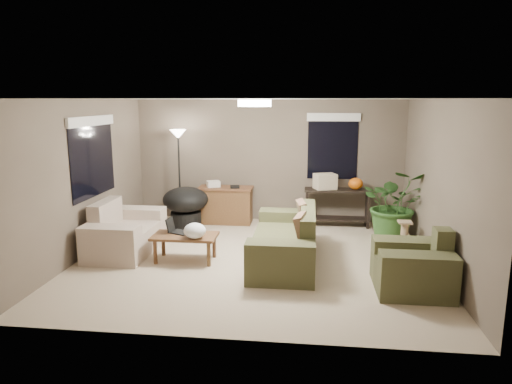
# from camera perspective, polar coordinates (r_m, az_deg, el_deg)

# --- Properties ---
(room_shell) EXTENTS (5.50, 5.50, 5.50)m
(room_shell) POSITION_cam_1_polar(r_m,az_deg,el_deg) (7.01, -0.19, 1.28)
(room_shell) COLOR #BDAA8C
(room_shell) RESTS_ON ground
(main_sofa) EXTENTS (0.95, 2.20, 0.85)m
(main_sofa) POSITION_cam_1_polar(r_m,az_deg,el_deg) (7.17, 3.86, -6.40)
(main_sofa) COLOR brown
(main_sofa) RESTS_ON ground
(throw_pillows) EXTENTS (0.30, 1.38, 0.47)m
(throw_pillows) POSITION_cam_1_polar(r_m,az_deg,el_deg) (7.06, 5.97, -3.71)
(throw_pillows) COLOR #8C7251
(throw_pillows) RESTS_ON main_sofa
(loveseat) EXTENTS (0.90, 1.60, 0.85)m
(loveseat) POSITION_cam_1_polar(r_m,az_deg,el_deg) (7.94, -16.14, -5.04)
(loveseat) COLOR #BEB5A2
(loveseat) RESTS_ON ground
(armchair) EXTENTS (0.95, 1.00, 0.85)m
(armchair) POSITION_cam_1_polar(r_m,az_deg,el_deg) (6.47, 19.06, -8.99)
(armchair) COLOR #44462A
(armchair) RESTS_ON ground
(coffee_table) EXTENTS (1.00, 0.55, 0.42)m
(coffee_table) POSITION_cam_1_polar(r_m,az_deg,el_deg) (7.25, -8.87, -5.79)
(coffee_table) COLOR brown
(coffee_table) RESTS_ON ground
(laptop) EXTENTS (0.41, 0.34, 0.24)m
(laptop) POSITION_cam_1_polar(r_m,az_deg,el_deg) (7.35, -9.96, -4.59)
(laptop) COLOR black
(laptop) RESTS_ON coffee_table
(plastic_bag) EXTENTS (0.41, 0.39, 0.24)m
(plastic_bag) POSITION_cam_1_polar(r_m,az_deg,el_deg) (7.01, -7.66, -4.82)
(plastic_bag) COLOR white
(plastic_bag) RESTS_ON coffee_table
(desk) EXTENTS (1.10, 0.50, 0.75)m
(desk) POSITION_cam_1_polar(r_m,az_deg,el_deg) (9.36, -3.79, -1.62)
(desk) COLOR brown
(desk) RESTS_ON ground
(desk_papers) EXTENTS (0.71, 0.32, 0.12)m
(desk_papers) POSITION_cam_1_polar(r_m,az_deg,el_deg) (9.29, -4.79, 0.94)
(desk_papers) COLOR silver
(desk_papers) RESTS_ON desk
(console_table) EXTENTS (1.30, 0.40, 0.75)m
(console_table) POSITION_cam_1_polar(r_m,az_deg,el_deg) (9.26, 10.09, -1.54)
(console_table) COLOR black
(console_table) RESTS_ON ground
(pumpkin) EXTENTS (0.32, 0.32, 0.23)m
(pumpkin) POSITION_cam_1_polar(r_m,az_deg,el_deg) (9.20, 12.36, 1.02)
(pumpkin) COLOR orange
(pumpkin) RESTS_ON console_table
(cardboard_box) EXTENTS (0.49, 0.43, 0.30)m
(cardboard_box) POSITION_cam_1_polar(r_m,az_deg,el_deg) (9.15, 8.63, 1.33)
(cardboard_box) COLOR beige
(cardboard_box) RESTS_ON console_table
(papasan_chair) EXTENTS (0.99, 0.99, 0.80)m
(papasan_chair) POSITION_cam_1_polar(r_m,az_deg,el_deg) (9.16, -8.78, -1.45)
(papasan_chair) COLOR black
(papasan_chair) RESTS_ON ground
(floor_lamp) EXTENTS (0.32, 0.32, 1.91)m
(floor_lamp) POSITION_cam_1_polar(r_m,az_deg,el_deg) (9.28, -9.68, 5.78)
(floor_lamp) COLOR black
(floor_lamp) RESTS_ON ground
(ceiling_fixture) EXTENTS (0.50, 0.50, 0.10)m
(ceiling_fixture) POSITION_cam_1_polar(r_m,az_deg,el_deg) (6.90, -0.19, 11.05)
(ceiling_fixture) COLOR white
(ceiling_fixture) RESTS_ON room_shell
(houseplant) EXTENTS (1.17, 1.30, 1.02)m
(houseplant) POSITION_cam_1_polar(r_m,az_deg,el_deg) (8.59, 16.93, -2.38)
(houseplant) COLOR #2D5923
(houseplant) RESTS_ON ground
(cat_scratching_post) EXTENTS (0.32, 0.32, 0.50)m
(cat_scratching_post) POSITION_cam_1_polar(r_m,az_deg,el_deg) (8.09, 18.01, -5.45)
(cat_scratching_post) COLOR tan
(cat_scratching_post) RESTS_ON ground
(window_left) EXTENTS (0.05, 1.56, 1.33)m
(window_left) POSITION_cam_1_polar(r_m,az_deg,el_deg) (8.01, -19.77, 5.74)
(window_left) COLOR black
(window_left) RESTS_ON room_shell
(window_back) EXTENTS (1.06, 0.05, 1.33)m
(window_back) POSITION_cam_1_polar(r_m,az_deg,el_deg) (9.37, 9.60, 6.99)
(window_back) COLOR black
(window_back) RESTS_ON room_shell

